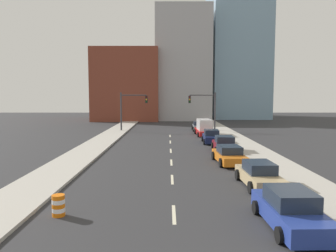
# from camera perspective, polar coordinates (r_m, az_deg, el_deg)

# --- Properties ---
(sidewalk_left) EXTENTS (3.23, 97.38, 0.17)m
(sidewalk_left) POSITION_cam_1_polar(r_m,az_deg,el_deg) (54.41, -8.24, -0.30)
(sidewalk_left) COLOR #ADA89E
(sidewalk_left) RESTS_ON ground
(sidewalk_right) EXTENTS (3.23, 97.38, 0.17)m
(sidewalk_right) POSITION_cam_1_polar(r_m,az_deg,el_deg) (54.49, 8.46, -0.29)
(sidewalk_right) COLOR #ADA89E
(sidewalk_right) RESTS_ON ground
(lane_stripe_at_9m) EXTENTS (0.16, 2.40, 0.01)m
(lane_stripe_at_9m) POSITION_cam_1_polar(r_m,az_deg,el_deg) (15.18, 0.88, -15.09)
(lane_stripe_at_9m) COLOR beige
(lane_stripe_at_9m) RESTS_ON ground
(lane_stripe_at_15m) EXTENTS (0.16, 2.40, 0.01)m
(lane_stripe_at_15m) POSITION_cam_1_polar(r_m,az_deg,el_deg) (21.05, 0.57, -9.28)
(lane_stripe_at_15m) COLOR beige
(lane_stripe_at_15m) RESTS_ON ground
(lane_stripe_at_21m) EXTENTS (0.16, 2.40, 0.01)m
(lane_stripe_at_21m) POSITION_cam_1_polar(r_m,az_deg,el_deg) (26.26, 0.42, -6.35)
(lane_stripe_at_21m) COLOR beige
(lane_stripe_at_21m) RESTS_ON ground
(lane_stripe_at_26m) EXTENTS (0.16, 2.40, 0.01)m
(lane_stripe_at_26m) POSITION_cam_1_polar(r_m,az_deg,el_deg) (31.71, 0.32, -4.34)
(lane_stripe_at_26m) COLOR beige
(lane_stripe_at_26m) RESTS_ON ground
(lane_stripe_at_32m) EXTENTS (0.16, 2.40, 0.01)m
(lane_stripe_at_32m) POSITION_cam_1_polar(r_m,az_deg,el_deg) (37.75, 0.24, -2.80)
(lane_stripe_at_32m) COLOR beige
(lane_stripe_at_32m) RESTS_ON ground
(lane_stripe_at_38m) EXTENTS (0.16, 2.40, 0.01)m
(lane_stripe_at_38m) POSITION_cam_1_polar(r_m,az_deg,el_deg) (43.47, 0.19, -1.73)
(lane_stripe_at_38m) COLOR beige
(lane_stripe_at_38m) RESTS_ON ground
(building_brick_left) EXTENTS (14.00, 16.00, 15.27)m
(building_brick_left) POSITION_cam_1_polar(r_m,az_deg,el_deg) (74.95, -7.13, 7.00)
(building_brick_left) COLOR brown
(building_brick_left) RESTS_ON ground
(building_office_center) EXTENTS (12.00, 20.00, 24.47)m
(building_office_center) POSITION_cam_1_polar(r_m,az_deg,el_deg) (78.75, 2.26, 10.30)
(building_office_center) COLOR #A8A8AD
(building_office_center) RESTS_ON ground
(building_glass_right) EXTENTS (13.00, 20.00, 40.70)m
(building_glass_right) POSITION_cam_1_polar(r_m,az_deg,el_deg) (85.40, 11.57, 15.30)
(building_glass_right) COLOR #7A9EB7
(building_glass_right) RESTS_ON ground
(traffic_signal_left) EXTENTS (4.09, 0.35, 5.81)m
(traffic_signal_left) POSITION_cam_1_polar(r_m,az_deg,el_deg) (49.31, -6.98, 3.44)
(traffic_signal_left) COLOR #38383D
(traffic_signal_left) RESTS_ON ground
(traffic_signal_right) EXTENTS (4.09, 0.35, 5.81)m
(traffic_signal_right) POSITION_cam_1_polar(r_m,az_deg,el_deg) (49.31, 6.65, 3.44)
(traffic_signal_right) COLOR #38383D
(traffic_signal_right) RESTS_ON ground
(traffic_barrel) EXTENTS (0.56, 0.56, 0.95)m
(traffic_barrel) POSITION_cam_1_polar(r_m,az_deg,el_deg) (15.59, -18.70, -12.99)
(traffic_barrel) COLOR orange
(traffic_barrel) RESTS_ON ground
(sedan_blue) EXTENTS (2.20, 4.78, 1.54)m
(sedan_blue) POSITION_cam_1_polar(r_m,az_deg,el_deg) (14.47, 20.35, -13.57)
(sedan_blue) COLOR navy
(sedan_blue) RESTS_ON ground
(sedan_tan) EXTENTS (2.14, 4.72, 1.45)m
(sedan_tan) POSITION_cam_1_polar(r_m,az_deg,el_deg) (20.09, 15.42, -8.23)
(sedan_tan) COLOR tan
(sedan_tan) RESTS_ON ground
(sedan_orange) EXTENTS (2.36, 4.81, 1.39)m
(sedan_orange) POSITION_cam_1_polar(r_m,az_deg,el_deg) (26.30, 10.46, -5.00)
(sedan_orange) COLOR orange
(sedan_orange) RESTS_ON ground
(sedan_maroon) EXTENTS (2.20, 4.46, 1.51)m
(sedan_maroon) POSITION_cam_1_polar(r_m,az_deg,el_deg) (31.48, 9.64, -3.21)
(sedan_maroon) COLOR maroon
(sedan_maroon) RESTS_ON ground
(sedan_navy) EXTENTS (2.12, 4.31, 1.52)m
(sedan_navy) POSITION_cam_1_polar(r_m,az_deg,el_deg) (37.21, 7.41, -1.90)
(sedan_navy) COLOR #141E47
(sedan_navy) RESTS_ON ground
(box_truck_red) EXTENTS (2.33, 6.20, 2.18)m
(box_truck_red) POSITION_cam_1_polar(r_m,az_deg,el_deg) (44.23, 6.17, -0.32)
(box_truck_red) COLOR red
(box_truck_red) RESTS_ON ground
(sedan_gray) EXTENTS (2.14, 4.83, 1.39)m
(sedan_gray) POSITION_cam_1_polar(r_m,az_deg,el_deg) (50.64, 5.23, -0.03)
(sedan_gray) COLOR slate
(sedan_gray) RESTS_ON ground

